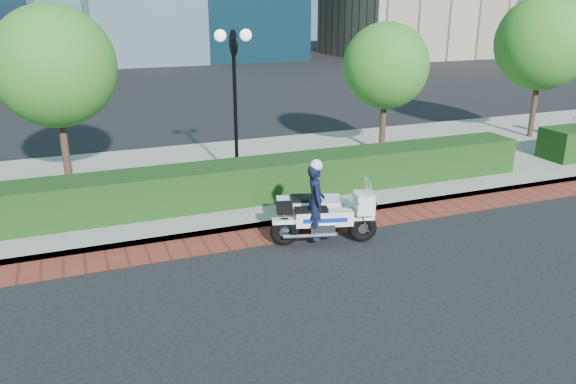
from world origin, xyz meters
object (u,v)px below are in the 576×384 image
object	(u,v)px
lamppost	(235,83)
tree_b	(54,67)
tree_c	(386,66)
police_motorcycle	(317,210)
tree_d	(543,43)

from	to	relation	value
lamppost	tree_b	world-z (taller)	tree_b
lamppost	tree_c	distance (m)	5.65
lamppost	police_motorcycle	bearing A→B (deg)	-81.77
tree_d	lamppost	bearing A→B (deg)	-173.82
lamppost	police_motorcycle	distance (m)	4.83
tree_d	police_motorcycle	size ratio (longest dim) A/B	2.20
tree_d	police_motorcycle	xyz separation A→B (m)	(-11.39, -5.50, -2.95)
lamppost	tree_c	xyz separation A→B (m)	(5.50, 1.30, 0.09)
lamppost	police_motorcycle	size ratio (longest dim) A/B	1.80
tree_d	tree_b	bearing A→B (deg)	180.00
lamppost	tree_d	world-z (taller)	tree_d
tree_b	tree_c	xyz separation A→B (m)	(10.00, -0.00, -0.39)
police_motorcycle	lamppost	bearing A→B (deg)	113.26
tree_b	police_motorcycle	bearing A→B (deg)	-47.13
tree_c	tree_d	world-z (taller)	tree_d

